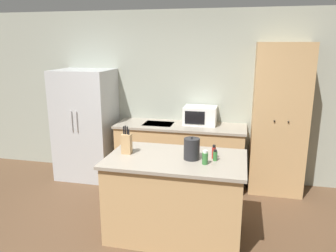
# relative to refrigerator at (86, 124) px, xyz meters

# --- Properties ---
(wall_back) EXTENTS (7.20, 0.06, 2.60)m
(wall_back) POSITION_rel_refrigerator_xyz_m (1.33, 0.38, 0.44)
(wall_back) COLOR #9EA393
(wall_back) RESTS_ON ground_plane
(refrigerator) EXTENTS (0.86, 0.73, 1.72)m
(refrigerator) POSITION_rel_refrigerator_xyz_m (0.00, 0.00, 0.00)
(refrigerator) COLOR #B7BABC
(refrigerator) RESTS_ON ground_plane
(back_counter) EXTENTS (1.94, 0.65, 0.92)m
(back_counter) POSITION_rel_refrigerator_xyz_m (1.51, 0.05, -0.40)
(back_counter) COLOR tan
(back_counter) RESTS_ON ground_plane
(pantry_cabinet) EXTENTS (0.74, 0.54, 2.13)m
(pantry_cabinet) POSITION_rel_refrigerator_xyz_m (2.92, 0.10, 0.20)
(pantry_cabinet) COLOR tan
(pantry_cabinet) RESTS_ON ground_plane
(kitchen_island) EXTENTS (1.50, 0.91, 0.91)m
(kitchen_island) POSITION_rel_refrigerator_xyz_m (1.73, -1.35, -0.40)
(kitchen_island) COLOR tan
(kitchen_island) RESTS_ON ground_plane
(microwave) EXTENTS (0.48, 0.36, 0.27)m
(microwave) POSITION_rel_refrigerator_xyz_m (1.79, 0.16, 0.20)
(microwave) COLOR white
(microwave) RESTS_ON back_counter
(knife_block) EXTENTS (0.11, 0.08, 0.32)m
(knife_block) POSITION_rel_refrigerator_xyz_m (1.17, -1.34, 0.17)
(knife_block) COLOR tan
(knife_block) RESTS_ON kitchen_island
(spice_bottle_tall_dark) EXTENTS (0.04, 0.04, 0.15)m
(spice_bottle_tall_dark) POSITION_rel_refrigerator_xyz_m (2.13, -1.29, 0.13)
(spice_bottle_tall_dark) COLOR #B2281E
(spice_bottle_tall_dark) RESTS_ON kitchen_island
(spice_bottle_short_red) EXTENTS (0.06, 0.06, 0.15)m
(spice_bottle_short_red) POSITION_rel_refrigerator_xyz_m (2.06, -1.47, 0.12)
(spice_bottle_short_red) COLOR #337033
(spice_bottle_short_red) RESTS_ON kitchen_island
(spice_bottle_amber_oil) EXTENTS (0.05, 0.05, 0.12)m
(spice_bottle_amber_oil) POSITION_rel_refrigerator_xyz_m (2.15, -1.35, 0.11)
(spice_bottle_amber_oil) COLOR #337033
(spice_bottle_amber_oil) RESTS_ON kitchen_island
(kettle) EXTENTS (0.17, 0.17, 0.25)m
(kettle) POSITION_rel_refrigerator_xyz_m (1.90, -1.36, 0.17)
(kettle) COLOR #232326
(kettle) RESTS_ON kitchen_island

